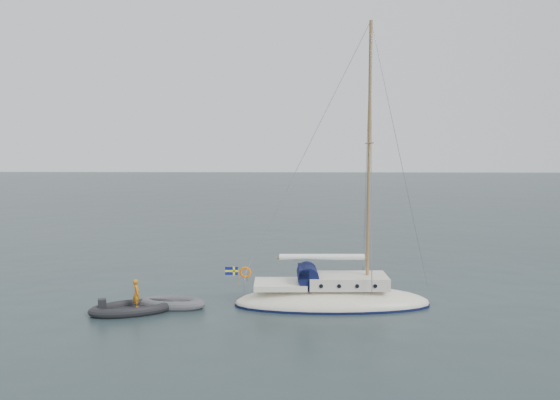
{
  "coord_description": "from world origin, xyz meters",
  "views": [
    {
      "loc": [
        -1.88,
        -26.1,
        7.21
      ],
      "look_at": [
        -2.71,
        0.0,
        4.8
      ],
      "focal_mm": 35.0,
      "sensor_mm": 36.0,
      "label": 1
    }
  ],
  "objects": [
    {
      "name": "ground",
      "position": [
        0.0,
        0.0,
        0.0
      ],
      "size": [
        300.0,
        300.0,
        0.0
      ],
      "primitive_type": "plane",
      "color": "black",
      "rests_on": "ground"
    },
    {
      "name": "sailboat",
      "position": [
        -0.24,
        -1.34,
        1.02
      ],
      "size": [
        9.49,
        2.84,
        13.52
      ],
      "rotation": [
        0.0,
        0.0,
        0.03
      ],
      "color": "white",
      "rests_on": "ground"
    },
    {
      "name": "dinghy",
      "position": [
        -7.62,
        -1.82,
        0.2
      ],
      "size": [
        3.15,
        1.42,
        0.45
      ],
      "rotation": [
        0.0,
        0.0,
        -0.09
      ],
      "color": "#54555A",
      "rests_on": "ground"
    },
    {
      "name": "rib",
      "position": [
        -9.21,
        -2.66,
        0.23
      ],
      "size": [
        3.78,
        1.72,
        1.51
      ],
      "rotation": [
        0.0,
        0.0,
        0.39
      ],
      "color": "black",
      "rests_on": "ground"
    }
  ]
}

